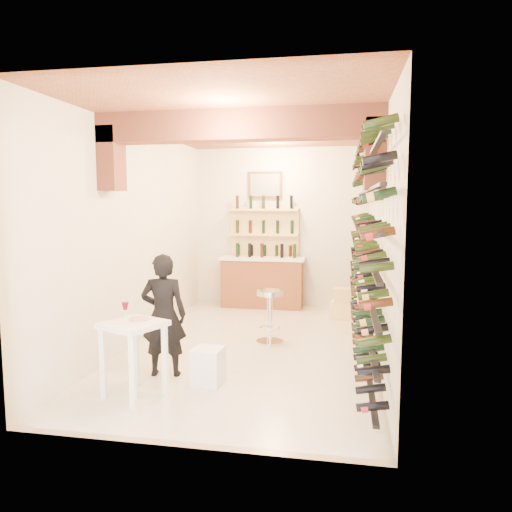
{
  "coord_description": "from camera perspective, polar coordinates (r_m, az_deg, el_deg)",
  "views": [
    {
      "loc": [
        1.29,
        -6.75,
        2.11
      ],
      "look_at": [
        0.0,
        0.3,
        1.3
      ],
      "focal_mm": 33.66,
      "sensor_mm": 36.0,
      "label": 1
    }
  ],
  "objects": [
    {
      "name": "chrome_barstool",
      "position": [
        7.22,
        1.65,
        -6.73
      ],
      "size": [
        0.41,
        0.41,
        0.8
      ],
      "rotation": [
        0.0,
        0.0,
        0.13
      ],
      "color": "silver",
      "rests_on": "ground"
    },
    {
      "name": "wine_rack",
      "position": [
        6.78,
        12.37,
        1.54
      ],
      "size": [
        0.32,
        5.7,
        2.56
      ],
      "color": "black",
      "rests_on": "ground"
    },
    {
      "name": "person",
      "position": [
        5.95,
        -10.92,
        -6.9
      ],
      "size": [
        0.6,
        0.45,
        1.5
      ],
      "primitive_type": "imported",
      "rotation": [
        0.0,
        0.0,
        3.32
      ],
      "color": "black",
      "rests_on": "ground"
    },
    {
      "name": "room_shell",
      "position": [
        6.62,
        -0.88,
        7.67
      ],
      "size": [
        3.52,
        6.02,
        3.21
      ],
      "color": "beige",
      "rests_on": "ground"
    },
    {
      "name": "tasting_table",
      "position": [
        5.39,
        -14.36,
        -9.13
      ],
      "size": [
        0.75,
        0.75,
        1.01
      ],
      "rotation": [
        0.0,
        0.0,
        -0.41
      ],
      "color": "white",
      "rests_on": "ground"
    },
    {
      "name": "crate_lower",
      "position": [
        8.9,
        10.6,
        -6.33
      ],
      "size": [
        0.59,
        0.46,
        0.32
      ],
      "primitive_type": "cube",
      "rotation": [
        0.0,
        0.0,
        -0.2
      ],
      "color": "#E7C97E",
      "rests_on": "ground"
    },
    {
      "name": "white_stool",
      "position": [
        5.74,
        -5.75,
        -12.9
      ],
      "size": [
        0.37,
        0.37,
        0.42
      ],
      "primitive_type": "cube",
      "rotation": [
        0.0,
        0.0,
        -0.08
      ],
      "color": "white",
      "rests_on": "ground"
    },
    {
      "name": "back_counter",
      "position": [
        9.66,
        0.76,
        -2.95
      ],
      "size": [
        1.7,
        0.62,
        1.29
      ],
      "color": "brown",
      "rests_on": "ground"
    },
    {
      "name": "back_shelving",
      "position": [
        9.82,
        1.0,
        0.94
      ],
      "size": [
        1.4,
        0.31,
        2.73
      ],
      "color": "#DEC07D",
      "rests_on": "ground"
    },
    {
      "name": "crate_upper",
      "position": [
        8.84,
        10.63,
        -4.56
      ],
      "size": [
        0.43,
        0.3,
        0.24
      ],
      "primitive_type": "cube",
      "rotation": [
        0.0,
        0.0,
        0.04
      ],
      "color": "#E7C97E",
      "rests_on": "crate_lower"
    },
    {
      "name": "ground",
      "position": [
        7.19,
        -0.44,
        -10.62
      ],
      "size": [
        6.0,
        6.0,
        0.0
      ],
      "primitive_type": "plane",
      "color": "beige",
      "rests_on": "ground"
    }
  ]
}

